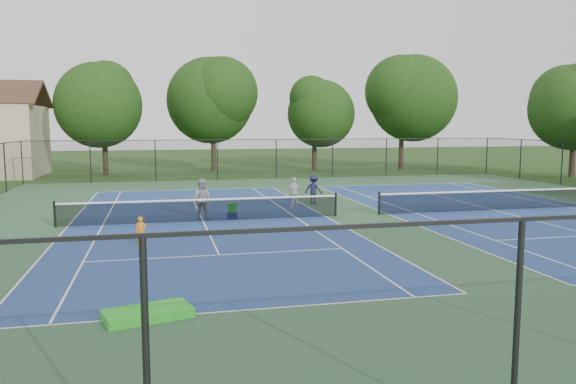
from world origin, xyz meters
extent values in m
plane|color=#234716|center=(0.00, 0.00, 0.00)|extent=(140.00, 140.00, 0.00)
cube|color=#2A4B35|center=(0.00, 0.00, 0.00)|extent=(36.00, 36.00, 0.01)
cube|color=navy|center=(-7.00, 0.00, 0.01)|extent=(10.97, 23.77, 0.00)
cube|color=white|center=(-7.00, 11.88, 0.01)|extent=(10.97, 0.06, 0.00)
cube|color=white|center=(-7.00, -11.88, 0.01)|extent=(10.97, 0.06, 0.00)
cube|color=white|center=(-12.48, 0.00, 0.01)|extent=(0.06, 23.77, 0.00)
cube|color=white|center=(-1.51, 0.00, 0.01)|extent=(0.06, 23.77, 0.00)
cube|color=white|center=(-11.12, 0.00, 0.01)|extent=(0.06, 23.77, 0.00)
cube|color=white|center=(-2.88, 0.00, 0.01)|extent=(0.06, 23.77, 0.00)
cube|color=white|center=(-7.00, 6.40, 0.01)|extent=(8.23, 0.06, 0.00)
cube|color=white|center=(-7.00, -6.40, 0.01)|extent=(8.23, 0.06, 0.00)
cube|color=white|center=(-7.00, 0.00, 0.01)|extent=(0.06, 12.80, 0.00)
cylinder|color=black|center=(-12.95, 0.00, 0.54)|extent=(0.10, 0.10, 1.07)
cylinder|color=black|center=(-1.05, 0.00, 0.54)|extent=(0.10, 0.10, 1.07)
cube|color=black|center=(-7.00, 0.00, 0.47)|extent=(11.90, 0.01, 0.90)
cube|color=white|center=(-7.00, 0.00, 0.95)|extent=(11.90, 0.04, 0.07)
cube|color=navy|center=(7.00, 0.00, 0.01)|extent=(10.97, 23.77, 0.00)
cube|color=white|center=(7.00, 11.88, 0.01)|extent=(10.97, 0.06, 0.00)
cube|color=white|center=(1.51, 0.00, 0.01)|extent=(0.06, 23.77, 0.00)
cube|color=white|center=(2.88, 0.00, 0.01)|extent=(0.06, 23.77, 0.00)
cube|color=white|center=(11.12, 0.00, 0.01)|extent=(0.06, 23.77, 0.00)
cube|color=white|center=(7.00, 6.40, 0.01)|extent=(8.23, 0.06, 0.00)
cube|color=white|center=(7.00, 0.00, 0.01)|extent=(0.06, 12.80, 0.00)
cylinder|color=black|center=(1.05, 0.00, 0.54)|extent=(0.10, 0.10, 1.07)
cube|color=black|center=(7.00, 0.00, 0.47)|extent=(11.90, 0.01, 0.90)
cube|color=white|center=(7.00, 0.00, 0.95)|extent=(11.90, 0.04, 0.07)
cylinder|color=black|center=(-18.00, 18.00, 1.50)|extent=(0.08, 0.08, 3.00)
cylinder|color=black|center=(-13.50, 18.00, 1.50)|extent=(0.08, 0.08, 3.00)
cylinder|color=black|center=(-9.00, 18.00, 1.50)|extent=(0.08, 0.08, 3.00)
cylinder|color=black|center=(-9.00, -18.00, 1.50)|extent=(0.08, 0.08, 3.00)
cylinder|color=black|center=(-4.50, 18.00, 1.50)|extent=(0.08, 0.08, 3.00)
cylinder|color=black|center=(-4.50, -18.00, 1.50)|extent=(0.08, 0.08, 3.00)
cylinder|color=black|center=(0.00, 18.00, 1.50)|extent=(0.08, 0.08, 3.00)
cylinder|color=black|center=(4.50, 18.00, 1.50)|extent=(0.08, 0.08, 3.00)
cylinder|color=black|center=(9.00, 18.00, 1.50)|extent=(0.08, 0.08, 3.00)
cylinder|color=black|center=(13.50, 18.00, 1.50)|extent=(0.08, 0.08, 3.00)
cylinder|color=black|center=(18.00, 18.00, 1.50)|extent=(0.08, 0.08, 3.00)
cylinder|color=black|center=(18.00, 9.00, 1.50)|extent=(0.08, 0.08, 3.00)
cylinder|color=black|center=(18.00, 13.50, 1.50)|extent=(0.08, 0.08, 3.00)
cylinder|color=black|center=(-18.00, 13.50, 1.50)|extent=(0.08, 0.08, 3.00)
cube|color=black|center=(0.00, 18.00, 1.50)|extent=(36.00, 0.01, 3.00)
cube|color=black|center=(0.00, 18.00, 3.00)|extent=(36.00, 0.05, 0.05)
cylinder|color=#2D2116|center=(-13.00, 24.00, 1.89)|extent=(0.44, 0.44, 3.78)
sphere|color=#15340E|center=(-13.00, 24.00, 5.65)|extent=(6.80, 6.80, 6.80)
sphere|color=#15340E|center=(-13.00, 24.00, 6.31)|extent=(5.58, 5.58, 5.58)
sphere|color=#15340E|center=(-13.00, 24.00, 6.98)|extent=(4.35, 4.35, 4.35)
cylinder|color=#2D2116|center=(-4.00, 26.00, 2.07)|extent=(0.44, 0.44, 4.14)
sphere|color=#15340E|center=(-4.00, 26.00, 6.23)|extent=(7.60, 7.60, 7.60)
sphere|color=#15340E|center=(-4.00, 26.00, 6.85)|extent=(6.23, 6.23, 6.23)
sphere|color=#15340E|center=(-4.00, 26.00, 7.48)|extent=(4.86, 4.86, 4.86)
cylinder|color=#2D2116|center=(5.00, 25.00, 1.71)|extent=(0.44, 0.44, 3.42)
sphere|color=#15340E|center=(5.00, 25.00, 5.07)|extent=(6.00, 6.00, 6.00)
sphere|color=#15340E|center=(5.00, 25.00, 5.77)|extent=(4.92, 4.92, 4.92)
sphere|color=#15340E|center=(5.00, 25.00, 6.48)|extent=(3.84, 3.84, 3.84)
cylinder|color=#2D2116|center=(13.00, 24.00, 2.16)|extent=(0.44, 0.44, 4.32)
sphere|color=#15340E|center=(13.00, 24.00, 6.46)|extent=(7.80, 7.80, 7.80)
sphere|color=#15340E|center=(13.00, 24.00, 7.08)|extent=(6.40, 6.40, 6.40)
sphere|color=#15340E|center=(13.00, 24.00, 7.69)|extent=(4.99, 4.99, 4.99)
cylinder|color=#2D2116|center=(23.00, 14.00, 1.80)|extent=(0.44, 0.44, 3.60)
sphere|color=#15340E|center=(23.00, 14.00, 5.41)|extent=(6.60, 6.60, 6.60)
sphere|color=#15340E|center=(23.00, 14.00, 6.09)|extent=(5.41, 5.41, 5.41)
sphere|color=#15340E|center=(23.00, 14.00, 6.76)|extent=(4.22, 4.22, 4.22)
imported|color=orange|center=(-9.45, -4.38, 0.51)|extent=(0.39, 0.27, 1.01)
imported|color=#9D9C9F|center=(-6.99, 0.80, 0.88)|extent=(1.04, 0.93, 1.77)
imported|color=silver|center=(-2.22, 3.09, 0.77)|extent=(0.97, 0.63, 1.53)
imported|color=#191A38|center=(-0.95, 4.03, 0.78)|extent=(1.14, 1.08, 1.55)
cube|color=navy|center=(-5.69, 0.42, 0.14)|extent=(0.48, 0.43, 0.29)
cube|color=green|center=(-5.69, 0.42, 0.50)|extent=(0.43, 0.40, 0.42)
cube|color=green|center=(-9.13, -11.89, 0.11)|extent=(2.01, 1.39, 0.20)
camera|label=1|loc=(-8.82, -23.93, 4.15)|focal=35.00mm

